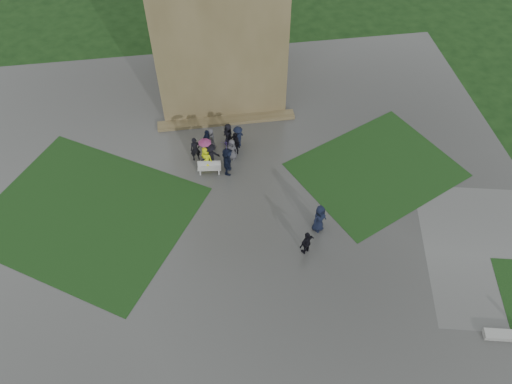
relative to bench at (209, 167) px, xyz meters
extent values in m
plane|color=black|center=(1.47, -6.24, -0.43)|extent=(120.00, 120.00, 0.00)
cube|color=#393937|center=(1.47, -4.24, -0.42)|extent=(34.00, 34.00, 0.02)
cube|color=black|center=(-7.03, -2.24, -0.41)|extent=(14.10, 13.46, 0.01)
cube|color=black|center=(9.97, -1.24, -0.41)|extent=(11.12, 10.15, 0.01)
cube|color=brown|center=(1.47, 4.36, -0.30)|extent=(9.00, 0.80, 0.22)
cube|color=#B1B1AC|center=(-0.01, -0.06, -0.01)|extent=(1.42, 0.56, 0.06)
cube|color=#B1B1AC|center=(-0.56, 0.00, -0.22)|extent=(0.11, 0.37, 0.39)
cube|color=#B1B1AC|center=(0.54, -0.12, -0.22)|extent=(0.11, 0.37, 0.39)
cube|color=#B1B1AC|center=(0.01, 0.14, 0.21)|extent=(1.38, 0.19, 0.37)
imported|color=black|center=(1.74, 1.41, 0.41)|extent=(0.90, 1.11, 1.65)
imported|color=black|center=(1.96, 1.96, 0.37)|extent=(1.08, 1.10, 1.57)
imported|color=black|center=(1.39, 2.22, 0.40)|extent=(0.81, 0.94, 1.62)
imported|color=#47464C|center=(0.28, 2.09, 0.36)|extent=(0.82, 0.91, 1.55)
imported|color=black|center=(0.05, 1.90, 0.39)|extent=(1.04, 1.05, 1.61)
imported|color=black|center=(-0.71, 1.21, 0.42)|extent=(0.63, 0.44, 1.66)
imported|color=#D1E00D|center=(-0.11, 0.34, 0.45)|extent=(1.00, 1.00, 1.72)
imported|color=black|center=(0.12, 0.42, 0.52)|extent=(1.33, 0.95, 1.86)
imported|color=black|center=(1.08, -0.12, 0.52)|extent=(0.88, 1.81, 1.87)
imported|color=#47464C|center=(1.48, 0.98, 0.33)|extent=(0.87, 0.80, 1.48)
imported|color=#CA539D|center=(-0.11, 0.34, 1.60)|extent=(0.73, 0.73, 0.64)
imported|color=#563A9F|center=(1.08, -0.12, 1.62)|extent=(0.88, 0.88, 0.81)
imported|color=black|center=(5.49, -5.02, 0.50)|extent=(1.08, 1.01, 1.83)
imported|color=black|center=(4.54, -6.40, 0.40)|extent=(1.09, 0.95, 1.62)
camera|label=1|loc=(-0.12, -20.50, 21.62)|focal=35.00mm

